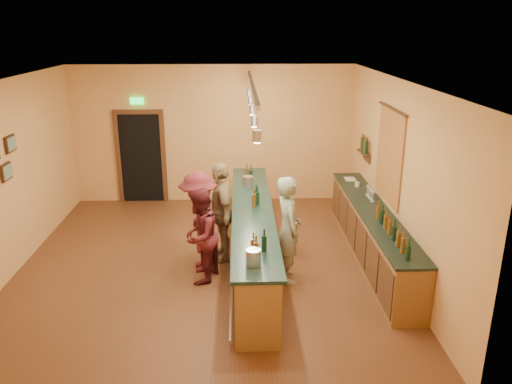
{
  "coord_description": "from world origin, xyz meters",
  "views": [
    {
      "loc": [
        0.59,
        -7.98,
        4.04
      ],
      "look_at": [
        0.88,
        0.2,
        1.29
      ],
      "focal_mm": 35.0,
      "sensor_mm": 36.0,
      "label": 1
    }
  ],
  "objects_px": {
    "customer_b": "(221,211)",
    "bar_stool": "(290,229)",
    "back_counter": "(372,233)",
    "tasting_bar": "(252,233)",
    "customer_c": "(199,222)",
    "bartender": "(288,229)",
    "customer_a": "(200,236)"
  },
  "relations": [
    {
      "from": "tasting_bar",
      "to": "bar_stool",
      "type": "height_order",
      "value": "tasting_bar"
    },
    {
      "from": "customer_b",
      "to": "customer_c",
      "type": "bearing_deg",
      "value": -52.73
    },
    {
      "from": "back_counter",
      "to": "bar_stool",
      "type": "distance_m",
      "value": 1.48
    },
    {
      "from": "customer_b",
      "to": "customer_c",
      "type": "height_order",
      "value": "customer_b"
    },
    {
      "from": "customer_a",
      "to": "bar_stool",
      "type": "distance_m",
      "value": 1.89
    },
    {
      "from": "tasting_bar",
      "to": "customer_c",
      "type": "distance_m",
      "value": 0.95
    },
    {
      "from": "tasting_bar",
      "to": "back_counter",
      "type": "bearing_deg",
      "value": 4.81
    },
    {
      "from": "customer_b",
      "to": "bar_stool",
      "type": "relative_size",
      "value": 2.91
    },
    {
      "from": "bartender",
      "to": "customer_a",
      "type": "xyz_separation_m",
      "value": [
        -1.43,
        0.01,
        -0.1
      ]
    },
    {
      "from": "back_counter",
      "to": "customer_b",
      "type": "xyz_separation_m",
      "value": [
        -2.7,
        0.11,
        0.41
      ]
    },
    {
      "from": "tasting_bar",
      "to": "customer_a",
      "type": "bearing_deg",
      "value": -147.98
    },
    {
      "from": "tasting_bar",
      "to": "bartender",
      "type": "bearing_deg",
      "value": -44.18
    },
    {
      "from": "customer_b",
      "to": "bar_stool",
      "type": "height_order",
      "value": "customer_b"
    },
    {
      "from": "back_counter",
      "to": "customer_b",
      "type": "bearing_deg",
      "value": 177.69
    },
    {
      "from": "tasting_bar",
      "to": "customer_a",
      "type": "height_order",
      "value": "customer_a"
    },
    {
      "from": "tasting_bar",
      "to": "customer_b",
      "type": "relative_size",
      "value": 2.83
    },
    {
      "from": "back_counter",
      "to": "customer_b",
      "type": "distance_m",
      "value": 2.74
    },
    {
      "from": "tasting_bar",
      "to": "bar_stool",
      "type": "xyz_separation_m",
      "value": [
        0.7,
        0.47,
        -0.13
      ]
    },
    {
      "from": "bar_stool",
      "to": "back_counter",
      "type": "bearing_deg",
      "value": -11.44
    },
    {
      "from": "tasting_bar",
      "to": "customer_b",
      "type": "xyz_separation_m",
      "value": [
        -0.55,
        0.29,
        0.29
      ]
    },
    {
      "from": "customer_c",
      "to": "bar_stool",
      "type": "relative_size",
      "value": 2.81
    },
    {
      "from": "tasting_bar",
      "to": "customer_c",
      "type": "bearing_deg",
      "value": -172.54
    },
    {
      "from": "customer_b",
      "to": "bar_stool",
      "type": "bearing_deg",
      "value": 86.88
    },
    {
      "from": "bartender",
      "to": "customer_c",
      "type": "distance_m",
      "value": 1.53
    },
    {
      "from": "customer_c",
      "to": "tasting_bar",
      "type": "bearing_deg",
      "value": 89.7
    },
    {
      "from": "bartender",
      "to": "customer_a",
      "type": "bearing_deg",
      "value": 81.47
    },
    {
      "from": "back_counter",
      "to": "customer_c",
      "type": "bearing_deg",
      "value": -174.4
    },
    {
      "from": "back_counter",
      "to": "bar_stool",
      "type": "height_order",
      "value": "back_counter"
    },
    {
      "from": "bar_stool",
      "to": "tasting_bar",
      "type": "bearing_deg",
      "value": -145.95
    },
    {
      "from": "bartender",
      "to": "customer_b",
      "type": "distance_m",
      "value": 1.39
    },
    {
      "from": "bartender",
      "to": "customer_b",
      "type": "xyz_separation_m",
      "value": [
        -1.11,
        0.84,
        0.01
      ]
    },
    {
      "from": "customer_b",
      "to": "tasting_bar",
      "type": "bearing_deg",
      "value": 50.61
    }
  ]
}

